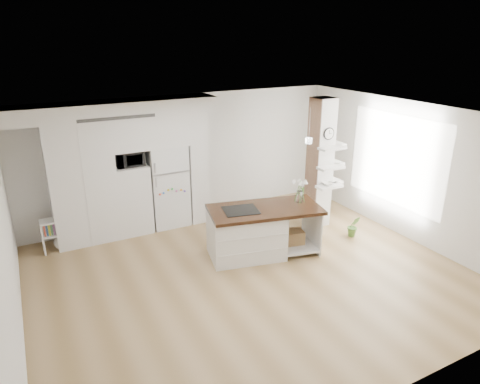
% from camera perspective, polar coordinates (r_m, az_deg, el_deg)
% --- Properties ---
extents(floor, '(7.00, 6.00, 0.01)m').
position_cam_1_polar(floor, '(7.44, 1.40, -10.99)').
color(floor, '#A58559').
rests_on(floor, ground).
extents(room, '(7.04, 6.04, 2.72)m').
position_cam_1_polar(room, '(6.67, 1.53, 2.77)').
color(room, white).
rests_on(room, ground).
extents(cabinet_wall, '(4.00, 0.71, 2.70)m').
position_cam_1_polar(cabinet_wall, '(8.71, -15.67, 3.82)').
color(cabinet_wall, white).
rests_on(cabinet_wall, floor).
extents(refrigerator, '(0.78, 0.69, 1.75)m').
position_cam_1_polar(refrigerator, '(9.13, -9.68, 0.89)').
color(refrigerator, white).
rests_on(refrigerator, floor).
extents(column, '(0.69, 0.90, 2.70)m').
position_cam_1_polar(column, '(9.00, 11.29, 3.70)').
color(column, silver).
rests_on(column, floor).
extents(window, '(0.00, 2.40, 2.40)m').
position_cam_1_polar(window, '(9.12, 20.05, 4.04)').
color(window, white).
rests_on(window, room).
extents(pendant_light, '(0.12, 0.12, 0.10)m').
position_cam_1_polar(pendant_light, '(7.66, 12.25, 6.68)').
color(pendant_light, white).
rests_on(pendant_light, room).
extents(kitchen_island, '(2.19, 1.38, 1.48)m').
position_cam_1_polar(kitchen_island, '(7.86, 1.67, -5.25)').
color(kitchen_island, white).
rests_on(kitchen_island, floor).
extents(bookshelf, '(0.54, 0.32, 0.63)m').
position_cam_1_polar(bookshelf, '(8.81, -23.05, -5.44)').
color(bookshelf, white).
rests_on(bookshelf, floor).
extents(floor_plant_a, '(0.30, 0.28, 0.45)m').
position_cam_1_polar(floor_plant_a, '(8.95, 14.90, -4.42)').
color(floor_plant_a, '#4A7A31').
rests_on(floor_plant_a, floor).
extents(floor_plant_b, '(0.33, 0.33, 0.52)m').
position_cam_1_polar(floor_plant_b, '(10.10, 8.64, -0.83)').
color(floor_plant_b, '#4A7A31').
rests_on(floor_plant_b, floor).
extents(microwave, '(0.54, 0.37, 0.30)m').
position_cam_1_polar(microwave, '(8.68, -14.52, 4.33)').
color(microwave, '#2D2D2D').
rests_on(microwave, cabinet_wall).
extents(shelf_plant, '(0.27, 0.23, 0.30)m').
position_cam_1_polar(shelf_plant, '(9.23, 11.94, 5.19)').
color(shelf_plant, '#4A7A31').
rests_on(shelf_plant, column).
extents(decor_bowl, '(0.22, 0.22, 0.05)m').
position_cam_1_polar(decor_bowl, '(8.89, 11.66, 1.09)').
color(decor_bowl, white).
rests_on(decor_bowl, column).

